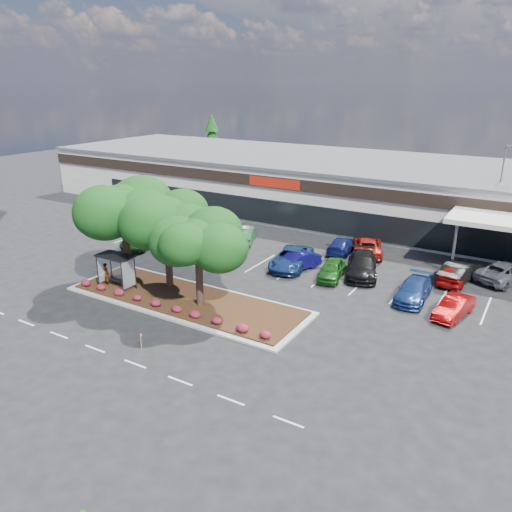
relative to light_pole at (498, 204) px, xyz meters
The scene contains 29 objects.
ground 32.03m from the light_pole, 118.11° to the right, with size 160.00×160.00×0.00m, color black.
retail_store 16.06m from the light_pole, 158.36° to the left, with size 80.40×25.20×6.25m.
landscape_island 29.67m from the light_pole, 125.24° to the right, with size 18.00×6.00×0.26m.
lane_markings 23.55m from the light_pole, 130.66° to the right, with size 33.12×20.06×0.01m.
shrub_row 31.35m from the light_pole, 123.01° to the right, with size 17.00×0.80×0.50m, color maroon, non-canonical shape.
bus_shelter 33.70m from the light_pole, 131.88° to the right, with size 2.75×1.55×2.59m.
island_tree_west 32.85m from the light_pole, 134.33° to the right, with size 7.20×7.20×7.89m, color #103B0D, non-canonical shape.
island_tree_mid 29.97m from the light_pole, 130.48° to the right, with size 6.60×6.60×7.32m, color #103B0D, non-canonical shape.
island_tree_east 28.81m from the light_pole, 122.46° to the right, with size 5.80×5.80×6.50m, color #103B0D, non-canonical shape.
conifer_north_west 48.43m from the light_pole, 158.18° to the left, with size 4.40×4.40×10.00m, color #103B0D.
person_waiting 34.66m from the light_pole, 133.39° to the right, with size 0.62×0.41×1.70m, color #594C47.
light_pole is the anchor object (origin of this frame).
survey_stake 34.29m from the light_pole, 115.93° to the right, with size 0.07×0.14×1.08m.
car_0 32.75m from the light_pole, 150.01° to the right, with size 2.46×5.34×1.48m, color #23551D.
car_1 25.77m from the light_pole, 148.52° to the right, with size 1.46×4.18×1.38m, color #A1A6AD.
car_2 24.98m from the light_pole, 140.27° to the right, with size 1.88×4.62×1.34m, color #4E4D53.
car_3 19.92m from the light_pole, 134.48° to the right, with size 2.65×5.75×1.60m, color navy.
car_4 19.75m from the light_pole, 132.56° to the right, with size 1.55×4.45×1.47m, color #0F0C52.
car_5 17.92m from the light_pole, 124.24° to the right, with size 1.71×4.25×1.45m, color #195216.
car_6 15.34m from the light_pole, 122.56° to the right, with size 2.35×5.79×1.68m, color black.
car_7 16.02m from the light_pole, 102.01° to the right, with size 2.02×4.96×1.44m, color navy.
car_8 17.02m from the light_pole, 90.81° to the right, with size 1.43×4.10×1.35m, color #8B0607.
car_10 23.80m from the light_pole, 157.02° to the right, with size 1.41×4.03×1.33m, color #B2B7C0.
car_11 23.27m from the light_pole, 153.70° to the right, with size 1.45×4.17×1.37m, color #22562C.
car_13 14.58m from the light_pole, 145.00° to the right, with size 1.91×4.69×1.36m, color navy.
car_14 12.49m from the light_pole, 141.84° to the right, with size 2.52×5.47×1.52m, color #A01C13.
car_15 10.95m from the light_pole, 97.56° to the right, with size 1.94×4.82×1.64m, color #980C0A.
car_16 10.57m from the light_pole, 96.32° to the right, with size 1.76×5.06×1.67m, color black.
car_17 9.00m from the light_pole, 76.18° to the right, with size 2.55×5.52×1.53m, color slate.
Camera 1 is at (19.03, -21.14, 14.88)m, focal length 35.00 mm.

